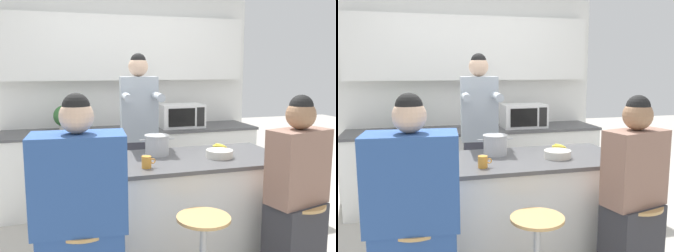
{
  "view_description": "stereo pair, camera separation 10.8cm",
  "coord_description": "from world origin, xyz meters",
  "views": [
    {
      "loc": [
        -0.86,
        -2.75,
        1.59
      ],
      "look_at": [
        0.0,
        0.08,
        1.13
      ],
      "focal_mm": 40.0,
      "sensor_mm": 36.0,
      "label": 1
    },
    {
      "loc": [
        -0.76,
        -2.78,
        1.59
      ],
      "look_at": [
        0.0,
        0.08,
        1.13
      ],
      "focal_mm": 40.0,
      "sensor_mm": 36.0,
      "label": 2
    }
  ],
  "objects": [
    {
      "name": "wall_back",
      "position": [
        0.0,
        1.79,
        1.54
      ],
      "size": [
        3.15,
        0.22,
        2.7
      ],
      "color": "silver",
      "rests_on": "ground_plane"
    },
    {
      "name": "back_counter",
      "position": [
        0.0,
        1.48,
        0.45
      ],
      "size": [
        2.93,
        0.64,
        0.89
      ],
      "color": "white",
      "rests_on": "ground_plane"
    },
    {
      "name": "kitchen_island",
      "position": [
        0.0,
        0.0,
        0.45
      ],
      "size": [
        1.84,
        0.8,
        0.88
      ],
      "color": "black",
      "rests_on": "ground_plane"
    },
    {
      "name": "bar_stool_rightmost",
      "position": [
        0.74,
        -0.65,
        0.35
      ],
      "size": [
        0.38,
        0.38,
        0.67
      ],
      "color": "tan",
      "rests_on": "ground_plane"
    },
    {
      "name": "person_cooking",
      "position": [
        -0.1,
        0.71,
        0.87
      ],
      "size": [
        0.39,
        0.58,
        1.73
      ],
      "rotation": [
        0.0,
        0.0,
        -0.09
      ],
      "color": "#383842",
      "rests_on": "ground_plane"
    },
    {
      "name": "person_wrapped_blanket",
      "position": [
        -0.75,
        -0.64,
        0.68
      ],
      "size": [
        0.55,
        0.33,
        1.46
      ],
      "rotation": [
        0.0,
        0.0,
        -0.09
      ],
      "color": "#2D5193",
      "rests_on": "ground_plane"
    },
    {
      "name": "person_seated_near",
      "position": [
        0.71,
        -0.64,
        0.65
      ],
      "size": [
        0.46,
        0.35,
        1.42
      ],
      "rotation": [
        0.0,
        0.0,
        0.25
      ],
      "color": "#333338",
      "rests_on": "ground_plane"
    },
    {
      "name": "cooking_pot",
      "position": [
        -0.07,
        0.16,
        0.97
      ],
      "size": [
        0.29,
        0.21,
        0.17
      ],
      "color": "#B7BABC",
      "rests_on": "kitchen_island"
    },
    {
      "name": "fruit_bowl",
      "position": [
        0.39,
        -0.07,
        0.91
      ],
      "size": [
        0.21,
        0.21,
        0.06
      ],
      "color": "silver",
      "rests_on": "kitchen_island"
    },
    {
      "name": "coffee_cup_near",
      "position": [
        -0.25,
        -0.21,
        0.93
      ],
      "size": [
        0.1,
        0.07,
        0.09
      ],
      "color": "orange",
      "rests_on": "kitchen_island"
    },
    {
      "name": "banana_bunch",
      "position": [
        0.51,
        0.22,
        0.91
      ],
      "size": [
        0.16,
        0.12,
        0.05
      ],
      "color": "yellow",
      "rests_on": "kitchen_island"
    },
    {
      "name": "microwave",
      "position": [
        0.58,
        1.44,
        1.03
      ],
      "size": [
        0.52,
        0.33,
        0.28
      ],
      "color": "white",
      "rests_on": "back_counter"
    },
    {
      "name": "potted_plant",
      "position": [
        -0.77,
        1.48,
        1.06
      ],
      "size": [
        0.24,
        0.24,
        0.3
      ],
      "color": "beige",
      "rests_on": "back_counter"
    }
  ]
}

